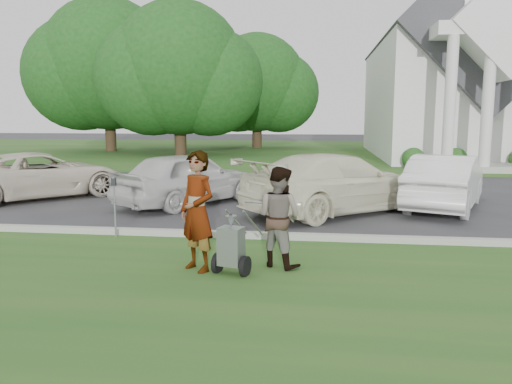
% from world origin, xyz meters
% --- Properties ---
extents(ground, '(120.00, 120.00, 0.00)m').
position_xyz_m(ground, '(0.00, 0.00, 0.00)').
color(ground, '#333335').
rests_on(ground, ground).
extents(grass_strip, '(80.00, 7.00, 0.01)m').
position_xyz_m(grass_strip, '(0.00, -3.00, 0.01)').
color(grass_strip, '#22521C').
rests_on(grass_strip, ground).
extents(church_lawn, '(80.00, 30.00, 0.01)m').
position_xyz_m(church_lawn, '(0.00, 27.00, 0.01)').
color(church_lawn, '#22521C').
rests_on(church_lawn, ground).
extents(curb, '(80.00, 0.18, 0.15)m').
position_xyz_m(curb, '(0.00, 0.55, 0.07)').
color(curb, '#9E9E93').
rests_on(curb, ground).
extents(church, '(9.19, 19.00, 24.10)m').
position_xyz_m(church, '(9.00, 23.11, 5.94)').
color(church, white).
rests_on(church, ground).
extents(tree_left, '(10.63, 8.40, 9.71)m').
position_xyz_m(tree_left, '(-8.01, 21.99, 5.11)').
color(tree_left, '#332316').
rests_on(tree_left, ground).
extents(tree_far, '(11.64, 9.20, 10.73)m').
position_xyz_m(tree_far, '(-14.01, 24.99, 5.69)').
color(tree_far, '#332316').
rests_on(tree_far, ground).
extents(tree_back, '(9.61, 7.60, 8.89)m').
position_xyz_m(tree_back, '(-4.01, 29.99, 4.73)').
color(tree_back, '#332316').
rests_on(tree_back, ground).
extents(striping_cart, '(0.75, 1.21, 1.05)m').
position_xyz_m(striping_cart, '(-0.49, -1.82, 0.45)').
color(striping_cart, black).
rests_on(striping_cart, ground).
extents(person_left, '(0.86, 0.80, 1.97)m').
position_xyz_m(person_left, '(-1.07, -1.68, 0.99)').
color(person_left, '#999999').
rests_on(person_left, ground).
extents(person_right, '(1.03, 0.97, 1.70)m').
position_xyz_m(person_right, '(0.23, -1.28, 0.85)').
color(person_right, '#999999').
rests_on(person_right, ground).
extents(parking_meter_near, '(0.09, 0.08, 1.29)m').
position_xyz_m(parking_meter_near, '(-3.31, 0.28, 0.82)').
color(parking_meter_near, gray).
rests_on(parking_meter_near, ground).
extents(car_a, '(5.23, 5.38, 1.43)m').
position_xyz_m(car_a, '(-7.69, 4.99, 0.71)').
color(car_a, beige).
rests_on(car_a, ground).
extents(car_b, '(3.97, 4.77, 1.54)m').
position_xyz_m(car_b, '(-2.85, 4.40, 0.77)').
color(car_b, silver).
rests_on(car_b, ground).
extents(car_c, '(5.49, 5.22, 1.57)m').
position_xyz_m(car_c, '(1.34, 3.68, 0.78)').
color(car_c, white).
rests_on(car_c, ground).
extents(car_d, '(3.11, 4.79, 1.49)m').
position_xyz_m(car_d, '(4.34, 4.65, 0.75)').
color(car_d, white).
rests_on(car_d, ground).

